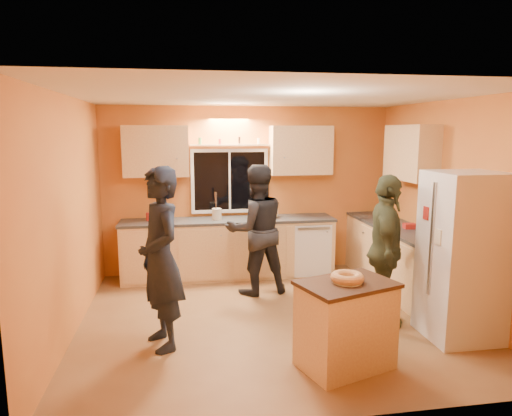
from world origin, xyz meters
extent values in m
plane|color=brown|center=(0.00, 0.00, 0.00)|extent=(4.50, 4.50, 0.00)
cube|color=orange|center=(0.00, 2.00, 1.30)|extent=(4.50, 0.04, 2.60)
cube|color=orange|center=(0.00, -2.00, 1.30)|extent=(4.50, 0.04, 2.60)
cube|color=orange|center=(-2.25, 0.00, 1.30)|extent=(0.04, 4.00, 2.60)
cube|color=orange|center=(2.25, 0.00, 1.30)|extent=(0.04, 4.00, 2.60)
cube|color=white|center=(0.00, 0.00, 2.60)|extent=(4.50, 4.00, 0.02)
cube|color=black|center=(-0.30, 1.99, 1.45)|extent=(1.10, 0.02, 0.90)
cube|color=white|center=(-0.30, 1.97, 1.45)|extent=(1.20, 0.04, 1.00)
cube|color=tan|center=(-1.40, 1.83, 1.92)|extent=(0.95, 0.33, 0.75)
cube|color=tan|center=(0.80, 1.83, 1.92)|extent=(0.95, 0.33, 0.75)
cube|color=tan|center=(2.08, 0.80, 1.92)|extent=(0.33, 1.00, 0.75)
cylinder|color=silver|center=(-1.25, 1.72, 1.48)|extent=(0.27, 0.12, 0.12)
cube|color=tan|center=(-0.35, 1.70, 0.43)|extent=(3.20, 0.60, 0.86)
cube|color=#282B2D|center=(-0.35, 1.70, 0.88)|extent=(3.24, 0.62, 0.04)
cube|color=tan|center=(1.95, 1.70, 0.43)|extent=(0.60, 0.60, 0.86)
cube|color=#282B2D|center=(1.95, 1.70, 0.88)|extent=(0.62, 0.62, 0.04)
cube|color=tan|center=(1.95, 0.50, 0.43)|extent=(0.60, 1.80, 0.86)
cube|color=#282B2D|center=(1.95, 0.50, 0.88)|extent=(0.62, 1.84, 0.04)
cube|color=silver|center=(1.89, -0.80, 0.90)|extent=(0.72, 0.70, 1.80)
cube|color=tan|center=(0.44, -1.22, 0.40)|extent=(0.96, 0.78, 0.81)
cube|color=black|center=(0.44, -1.22, 0.82)|extent=(1.00, 0.83, 0.04)
torus|color=tan|center=(0.44, -1.22, 0.88)|extent=(0.31, 0.31, 0.09)
imported|color=black|center=(-1.27, -0.51, 0.94)|extent=(0.66, 0.80, 1.87)
imported|color=black|center=(-0.06, 0.92, 0.89)|extent=(0.97, 0.81, 1.78)
imported|color=#343A25|center=(1.24, -0.32, 0.87)|extent=(0.75, 1.10, 1.74)
imported|color=black|center=(0.25, 1.72, 0.94)|extent=(0.35, 0.35, 0.08)
cylinder|color=beige|center=(-0.53, 1.68, 0.99)|extent=(0.14, 0.14, 0.17)
imported|color=gray|center=(2.03, -0.12, 1.05)|extent=(0.31, 0.29, 0.29)
cube|color=#A41F19|center=(2.03, 0.61, 0.94)|extent=(0.17, 0.13, 0.07)
camera|label=1|loc=(-1.04, -5.08, 2.20)|focal=32.00mm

